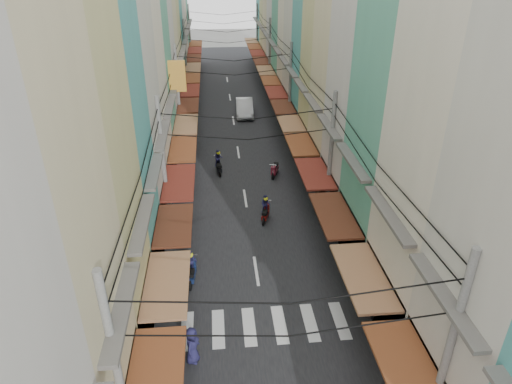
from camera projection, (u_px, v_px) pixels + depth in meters
ground at (253, 249)px, 26.00m from camera, size 160.00×160.00×0.00m
road at (234, 128)px, 43.53m from camera, size 10.00×80.00×0.02m
sidewalk_left at (166, 130)px, 42.98m from camera, size 3.00×80.00×0.06m
sidewalk_right at (302, 125)px, 44.06m from camera, size 3.00×80.00×0.06m
crosswalk at (264, 325)px, 20.72m from camera, size 7.55×2.40×0.01m
building_row_left at (132, 27)px, 35.24m from camera, size 7.80×67.67×23.70m
building_row_right at (333, 29)px, 36.62m from camera, size 7.80×68.98×22.59m
utility_poles at (236, 71)px, 36.04m from camera, size 10.20×66.13×8.20m
white_car at (245, 115)px, 46.87m from camera, size 5.67×2.41×1.97m
bicycle at (374, 231)px, 27.71m from camera, size 1.61×0.90×1.04m
moving_scooters at (233, 202)px, 29.71m from camera, size 6.29×14.56×1.87m
parked_scooters at (347, 293)px, 21.99m from camera, size 13.06×14.88×0.99m
pedestrians at (188, 225)px, 26.31m from camera, size 11.46×20.21×2.21m
market_umbrella at (384, 258)px, 21.94m from camera, size 2.16×2.16×2.28m
traffic_sign at (356, 206)px, 25.57m from camera, size 0.10×0.71×3.23m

